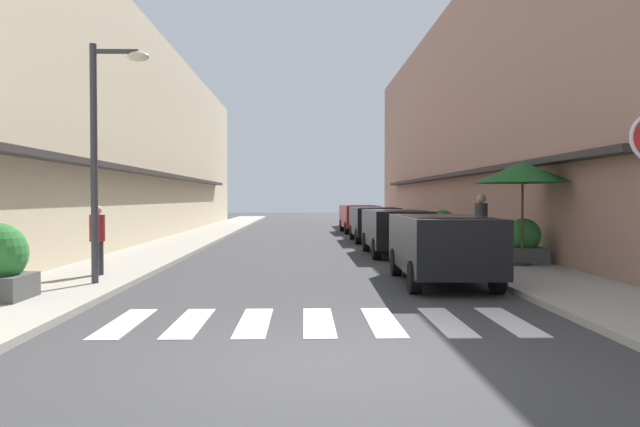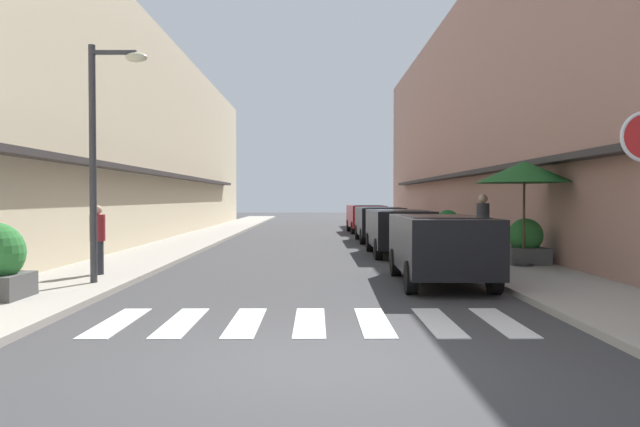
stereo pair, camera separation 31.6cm
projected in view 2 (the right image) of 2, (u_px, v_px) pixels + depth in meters
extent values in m
plane|color=#38383A|center=(314.00, 242.00, 25.86)|extent=(104.43, 104.43, 0.00)
cube|color=#9E998E|center=(193.00, 241.00, 25.82)|extent=(2.51, 66.46, 0.12)
cube|color=#9E998E|center=(434.00, 241.00, 25.89)|extent=(2.51, 66.46, 0.12)
cube|color=beige|center=(113.00, 139.00, 27.06)|extent=(5.00, 44.72, 8.86)
cube|color=#332D2D|center=(176.00, 176.00, 27.12)|extent=(0.50, 31.31, 0.16)
cube|color=#A87A6B|center=(514.00, 120.00, 27.15)|extent=(5.00, 44.72, 10.54)
cube|color=#332D2D|center=(451.00, 176.00, 27.20)|extent=(0.50, 31.31, 0.16)
cube|color=silver|center=(117.00, 322.00, 9.13)|extent=(0.45, 2.20, 0.01)
cube|color=silver|center=(182.00, 322.00, 9.14)|extent=(0.45, 2.20, 0.01)
cube|color=silver|center=(246.00, 322.00, 9.14)|extent=(0.45, 2.20, 0.01)
cube|color=silver|center=(310.00, 322.00, 9.15)|extent=(0.45, 2.20, 0.01)
cube|color=silver|center=(374.00, 322.00, 9.16)|extent=(0.45, 2.20, 0.01)
cube|color=silver|center=(438.00, 322.00, 9.16)|extent=(0.45, 2.20, 0.01)
cube|color=silver|center=(502.00, 322.00, 9.17)|extent=(0.45, 2.20, 0.01)
cube|color=black|center=(440.00, 243.00, 13.21)|extent=(1.85, 4.33, 1.13)
cube|color=black|center=(442.00, 229.00, 12.99)|extent=(1.52, 2.43, 0.56)
cylinder|color=black|center=(395.00, 262.00, 14.65)|extent=(0.23, 0.64, 0.64)
cylinder|color=black|center=(463.00, 262.00, 14.62)|extent=(0.23, 0.64, 0.64)
cylinder|color=black|center=(411.00, 278.00, 11.82)|extent=(0.23, 0.64, 0.64)
cylinder|color=black|center=(494.00, 278.00, 11.79)|extent=(0.23, 0.64, 0.64)
cube|color=black|center=(398.00, 228.00, 19.85)|extent=(1.77, 4.38, 1.13)
cube|color=black|center=(399.00, 219.00, 19.63)|extent=(1.48, 2.45, 0.56)
cylinder|color=black|center=(370.00, 242.00, 21.30)|extent=(0.22, 0.64, 0.64)
cylinder|color=black|center=(416.00, 242.00, 21.32)|extent=(0.22, 0.64, 0.64)
cylinder|color=black|center=(378.00, 249.00, 18.42)|extent=(0.22, 0.64, 0.64)
cylinder|color=black|center=(431.00, 249.00, 18.43)|extent=(0.22, 0.64, 0.64)
cube|color=black|center=(379.00, 221.00, 25.96)|extent=(1.76, 4.33, 1.13)
cube|color=black|center=(380.00, 214.00, 25.74)|extent=(1.47, 2.43, 0.56)
cylinder|color=black|center=(358.00, 232.00, 27.40)|extent=(0.22, 0.64, 0.64)
cylinder|color=black|center=(394.00, 232.00, 27.41)|extent=(0.22, 0.64, 0.64)
cylinder|color=black|center=(363.00, 236.00, 24.54)|extent=(0.22, 0.64, 0.64)
cylinder|color=black|center=(403.00, 236.00, 24.55)|extent=(0.22, 0.64, 0.64)
cube|color=maroon|center=(366.00, 216.00, 32.84)|extent=(1.87, 4.26, 1.13)
cube|color=black|center=(366.00, 210.00, 32.63)|extent=(1.54, 2.40, 0.56)
cylinder|color=black|center=(349.00, 226.00, 34.22)|extent=(0.24, 0.65, 0.64)
cylinder|color=black|center=(377.00, 225.00, 34.27)|extent=(0.24, 0.65, 0.64)
cylinder|color=black|center=(353.00, 228.00, 31.44)|extent=(0.24, 0.65, 0.64)
cylinder|color=black|center=(384.00, 228.00, 31.50)|extent=(0.24, 0.65, 0.64)
cylinder|color=#38383D|center=(93.00, 164.00, 12.56)|extent=(0.14, 0.14, 4.82)
cylinder|color=#38383D|center=(114.00, 52.00, 12.50)|extent=(0.90, 0.10, 0.10)
ellipsoid|color=beige|center=(136.00, 57.00, 12.51)|extent=(0.44, 0.28, 0.20)
cylinder|color=#262626|center=(523.00, 265.00, 15.72)|extent=(0.48, 0.48, 0.06)
cylinder|color=#4C3823|center=(524.00, 219.00, 15.69)|extent=(0.06, 0.06, 2.39)
cone|color=#19511E|center=(524.00, 172.00, 15.66)|extent=(2.43, 2.43, 0.55)
cube|color=#4C4C4C|center=(525.00, 256.00, 16.20)|extent=(1.04, 1.04, 0.43)
sphere|color=#2D7533|center=(526.00, 235.00, 16.19)|extent=(0.90, 0.90, 0.90)
cube|color=#4C4C4C|center=(448.00, 237.00, 23.84)|extent=(1.03, 1.03, 0.45)
sphere|color=#195623|center=(448.00, 222.00, 23.83)|extent=(0.96, 0.96, 0.96)
cylinder|color=#282B33|center=(98.00, 258.00, 13.93)|extent=(0.26, 0.26, 0.76)
cylinder|color=maroon|center=(97.00, 228.00, 13.91)|extent=(0.34, 0.34, 0.60)
sphere|color=tan|center=(97.00, 210.00, 13.90)|extent=(0.20, 0.20, 0.20)
cylinder|color=#282B33|center=(483.00, 246.00, 16.62)|extent=(0.26, 0.26, 0.89)
cylinder|color=#333338|center=(483.00, 216.00, 16.60)|extent=(0.34, 0.34, 0.70)
sphere|color=tan|center=(483.00, 199.00, 16.59)|extent=(0.24, 0.24, 0.24)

